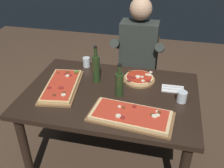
{
  "coord_description": "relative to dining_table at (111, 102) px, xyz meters",
  "views": [
    {
      "loc": [
        0.41,
        -1.69,
        1.88
      ],
      "look_at": [
        0.0,
        0.05,
        0.79
      ],
      "focal_mm": 40.91,
      "sensor_mm": 36.0,
      "label": 1
    }
  ],
  "objects": [
    {
      "name": "tumbler_near_camera",
      "position": [
        0.56,
        -0.0,
        0.13
      ],
      "size": [
        0.08,
        0.08,
        0.09
      ],
      "color": "silver",
      "rests_on": "dining_table"
    },
    {
      "name": "pizza_rectangular_front",
      "position": [
        0.22,
        -0.29,
        0.12
      ],
      "size": [
        0.61,
        0.34,
        0.05
      ],
      "color": "brown",
      "rests_on": "dining_table"
    },
    {
      "name": "ground_plane",
      "position": [
        0.0,
        0.0,
        -0.64
      ],
      "size": [
        6.4,
        6.4,
        0.0
      ],
      "primitive_type": "plane",
      "color": "#4C3828"
    },
    {
      "name": "napkin_cutlery_set",
      "position": [
        0.49,
        0.16,
        0.1
      ],
      "size": [
        0.18,
        0.12,
        0.01
      ],
      "color": "white",
      "rests_on": "dining_table"
    },
    {
      "name": "pizza_rectangular_left",
      "position": [
        -0.41,
        -0.02,
        0.12
      ],
      "size": [
        0.35,
        0.58,
        0.05
      ],
      "color": "brown",
      "rests_on": "dining_table"
    },
    {
      "name": "pizza_round_far",
      "position": [
        0.2,
        0.24,
        0.12
      ],
      "size": [
        0.28,
        0.28,
        0.05
      ],
      "color": "olive",
      "rests_on": "dining_table"
    },
    {
      "name": "oil_bottle_amber",
      "position": [
        -0.16,
        0.14,
        0.22
      ],
      "size": [
        0.06,
        0.06,
        0.33
      ],
      "color": "#233819",
      "rests_on": "dining_table"
    },
    {
      "name": "seated_diner",
      "position": [
        0.11,
        0.74,
        0.1
      ],
      "size": [
        0.53,
        0.41,
        1.33
      ],
      "color": "#23232D",
      "rests_on": "ground_plane"
    },
    {
      "name": "diner_chair",
      "position": [
        0.11,
        0.86,
        -0.16
      ],
      "size": [
        0.44,
        0.44,
        0.87
      ],
      "color": "#3D2B1E",
      "rests_on": "ground_plane"
    },
    {
      "name": "tumbler_far_side",
      "position": [
        -0.33,
        0.39,
        0.14
      ],
      "size": [
        0.07,
        0.07,
        0.09
      ],
      "color": "silver",
      "rests_on": "dining_table"
    },
    {
      "name": "wine_bottle_dark",
      "position": [
        0.08,
        -0.02,
        0.2
      ],
      "size": [
        0.07,
        0.07,
        0.28
      ],
      "color": "#233819",
      "rests_on": "dining_table"
    },
    {
      "name": "dining_table",
      "position": [
        0.0,
        0.0,
        0.0
      ],
      "size": [
        1.4,
        0.96,
        0.74
      ],
      "color": "black",
      "rests_on": "ground_plane"
    }
  ]
}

